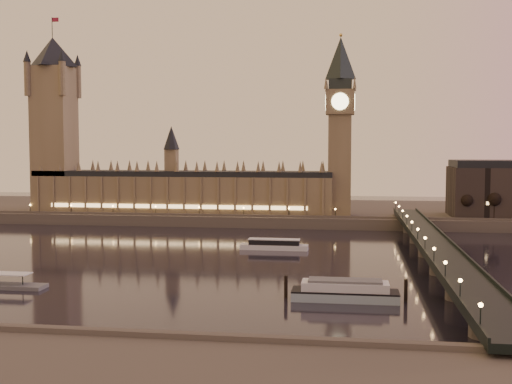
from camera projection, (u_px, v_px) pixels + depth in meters
ground at (200, 259)px, 260.36m from camera, size 700.00×700.00×0.00m
far_embankment at (303, 212)px, 418.68m from camera, size 560.00×130.00×6.00m
palace_of_westminster at (181, 187)px, 384.05m from camera, size 180.00×26.62×52.00m
victoria_tower at (54, 114)px, 392.49m from camera, size 31.68×31.68×118.00m
big_ben at (340, 115)px, 367.51m from camera, size 17.68×17.68×104.00m
westminster_bridge at (432, 251)px, 246.75m from camera, size 13.20×260.00×15.30m
bare_tree_0 at (469, 202)px, 348.97m from camera, size 6.16×6.16×12.52m
bare_tree_1 at (497, 203)px, 346.82m from camera, size 6.16×6.16×12.52m
cruise_boat_a at (274, 245)px, 284.21m from camera, size 30.14×6.75×4.81m
moored_barge at (345, 291)px, 189.92m from camera, size 36.51×8.94×6.69m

